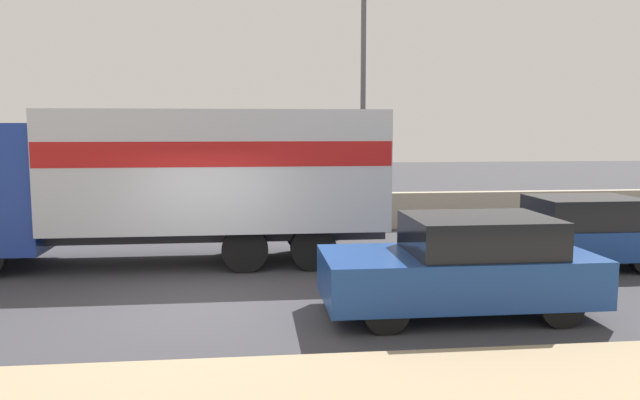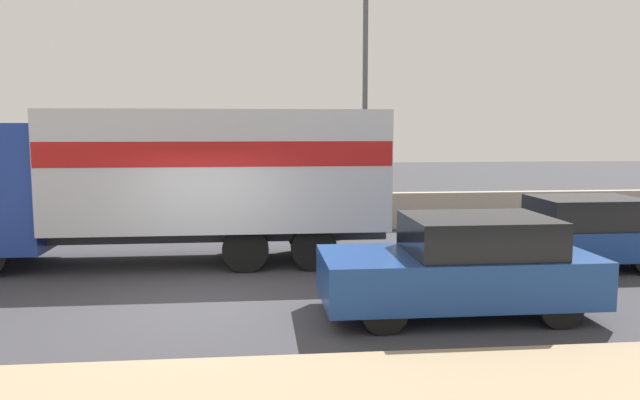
{
  "view_description": "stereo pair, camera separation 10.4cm",
  "coord_description": "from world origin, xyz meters",
  "px_view_note": "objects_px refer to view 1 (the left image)",
  "views": [
    {
      "loc": [
        0.84,
        -10.25,
        2.92
      ],
      "look_at": [
        2.09,
        1.05,
        1.58
      ],
      "focal_mm": 35.0,
      "sensor_mm": 36.0,
      "label": 1
    },
    {
      "loc": [
        0.94,
        -10.26,
        2.92
      ],
      "look_at": [
        2.09,
        1.05,
        1.58
      ],
      "focal_mm": 35.0,
      "sensor_mm": 36.0,
      "label": 2
    }
  ],
  "objects_px": {
    "street_lamp": "(363,61)",
    "car_hatchback": "(463,266)",
    "box_truck": "(179,173)",
    "car_sedan_second": "(573,233)"
  },
  "relations": [
    {
      "from": "box_truck",
      "to": "car_hatchback",
      "type": "height_order",
      "value": "box_truck"
    },
    {
      "from": "street_lamp",
      "to": "box_truck",
      "type": "relative_size",
      "value": 0.9
    },
    {
      "from": "street_lamp",
      "to": "car_sedan_second",
      "type": "bearing_deg",
      "value": -52.34
    },
    {
      "from": "box_truck",
      "to": "car_sedan_second",
      "type": "relative_size",
      "value": 2.25
    },
    {
      "from": "car_sedan_second",
      "to": "street_lamp",
      "type": "bearing_deg",
      "value": -52.34
    },
    {
      "from": "car_hatchback",
      "to": "box_truck",
      "type": "bearing_deg",
      "value": -41.3
    },
    {
      "from": "street_lamp",
      "to": "car_hatchback",
      "type": "height_order",
      "value": "street_lamp"
    },
    {
      "from": "box_truck",
      "to": "car_sedan_second",
      "type": "xyz_separation_m",
      "value": [
        8.16,
        -1.3,
        -1.2
      ]
    },
    {
      "from": "box_truck",
      "to": "car_hatchback",
      "type": "distance_m",
      "value": 6.46
    },
    {
      "from": "street_lamp",
      "to": "car_sedan_second",
      "type": "height_order",
      "value": "street_lamp"
    }
  ]
}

